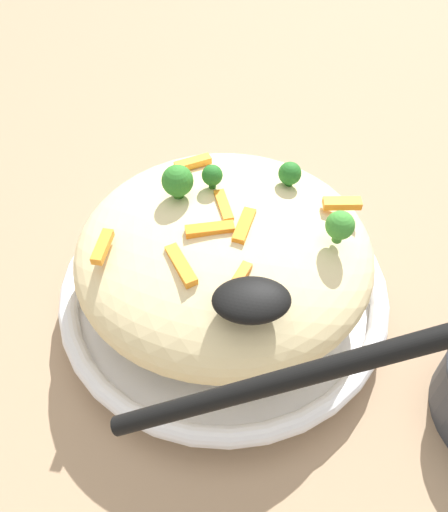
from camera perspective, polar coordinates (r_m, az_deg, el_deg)
The scene contains 16 objects.
ground_plane at distance 0.53m, azimuth 0.00°, elevation -5.32°, with size 2.40×2.40×0.00m, color #9E7F60.
serving_bowl at distance 0.51m, azimuth 0.00°, elevation -3.94°, with size 0.31×0.31×0.04m.
pasta_mound at distance 0.47m, azimuth 0.00°, elevation 0.32°, with size 0.26×0.25×0.09m, color beige.
carrot_piece_0 at distance 0.46m, azimuth 12.52°, elevation 5.53°, with size 0.03×0.01×0.01m, color orange.
carrot_piece_1 at distance 0.40m, azimuth -4.62°, elevation -0.99°, with size 0.04×0.01×0.01m, color orange.
carrot_piece_2 at distance 0.39m, azimuth 1.71°, elevation -2.34°, with size 0.03×0.01×0.01m, color orange.
carrot_piece_3 at distance 0.44m, azimuth 0.58°, elevation 5.37°, with size 0.03×0.01×0.01m, color orange.
carrot_piece_4 at distance 0.43m, azimuth -12.86°, elevation 0.99°, with size 0.03×0.01×0.01m, color orange.
carrot_piece_5 at distance 0.49m, azimuth -3.35°, elevation 9.92°, with size 0.03×0.01×0.01m, color orange.
carrot_piece_6 at distance 0.42m, azimuth -1.53°, elevation 2.88°, with size 0.04×0.01×0.01m, color orange.
carrot_piece_7 at distance 0.42m, azimuth 2.17°, elevation 3.23°, with size 0.04×0.01×0.01m, color orange.
broccoli_floret_0 at distance 0.45m, azimuth -1.27°, elevation 8.59°, with size 0.02×0.02×0.02m.
broccoli_floret_1 at distance 0.42m, azimuth 12.29°, elevation 3.18°, with size 0.02×0.02×0.03m.
broccoli_floret_2 at distance 0.47m, azimuth 7.05°, elevation 8.74°, with size 0.02×0.02×0.02m.
broccoli_floret_3 at distance 0.44m, azimuth -4.99°, elevation 7.98°, with size 0.03×0.03×0.03m.
serving_spoon at distance 0.34m, azimuth 3.58°, elevation -7.83°, with size 0.18×0.11×0.10m.
Camera 1 is at (-0.01, -0.30, 0.43)m, focal length 37.42 mm.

